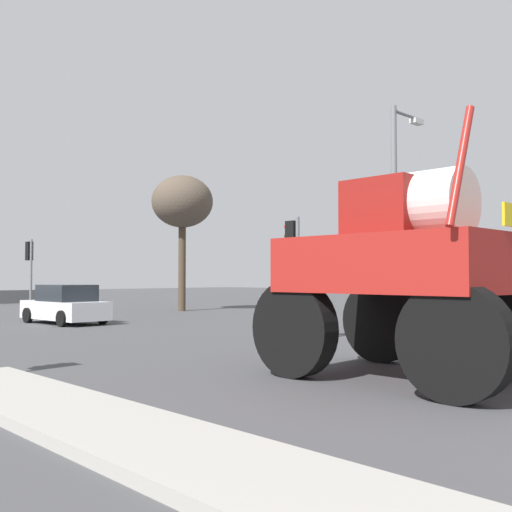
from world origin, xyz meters
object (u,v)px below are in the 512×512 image
at_px(oversize_sprayer, 410,270).
at_px(bare_tree_right, 182,203).
at_px(traffic_signal_far_left, 30,261).
at_px(streetlight_near_right, 397,208).
at_px(sedan_ahead, 65,305).
at_px(traffic_signal_near_right, 293,251).

distance_m(oversize_sprayer, bare_tree_right, 22.48).
relative_size(traffic_signal_far_left, streetlight_near_right, 0.49).
bearing_deg(streetlight_near_right, sedan_ahead, 112.67).
bearing_deg(bare_tree_right, sedan_ahead, -156.16).
bearing_deg(traffic_signal_far_left, streetlight_near_right, -74.19).
bearing_deg(bare_tree_right, oversize_sprayer, -116.18).
xyz_separation_m(sedan_ahead, traffic_signal_near_right, (1.58, -10.62, 1.84)).
xyz_separation_m(oversize_sprayer, streetlight_near_right, (6.26, 4.30, 2.00)).
height_order(traffic_signal_far_left, bare_tree_right, bare_tree_right).
height_order(sedan_ahead, streetlight_near_right, streetlight_near_right).
bearing_deg(sedan_ahead, bare_tree_right, -68.75).
bearing_deg(traffic_signal_near_right, bare_tree_right, 64.42).
bearing_deg(streetlight_near_right, traffic_signal_far_left, 105.81).
xyz_separation_m(traffic_signal_near_right, bare_tree_right, (6.87, 14.35, 3.23)).
height_order(oversize_sprayer, streetlight_near_right, streetlight_near_right).
height_order(traffic_signal_near_right, bare_tree_right, bare_tree_right).
height_order(sedan_ahead, traffic_signal_far_left, traffic_signal_far_left).
height_order(traffic_signal_near_right, streetlight_near_right, streetlight_near_right).
distance_m(sedan_ahead, traffic_signal_far_left, 4.67).
xyz_separation_m(streetlight_near_right, bare_tree_right, (3.51, 15.58, 1.83)).
bearing_deg(sedan_ahead, traffic_signal_near_right, -174.10).
bearing_deg(sedan_ahead, streetlight_near_right, -159.92).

